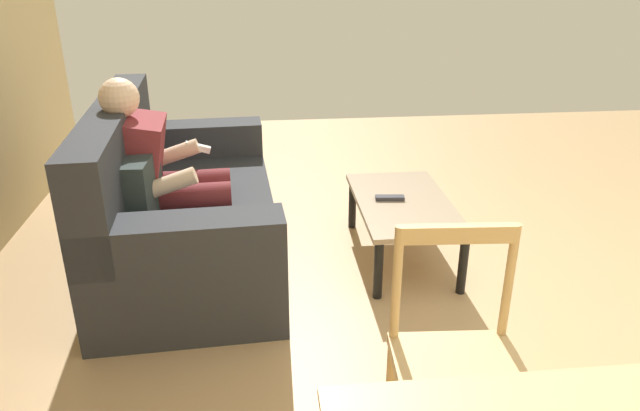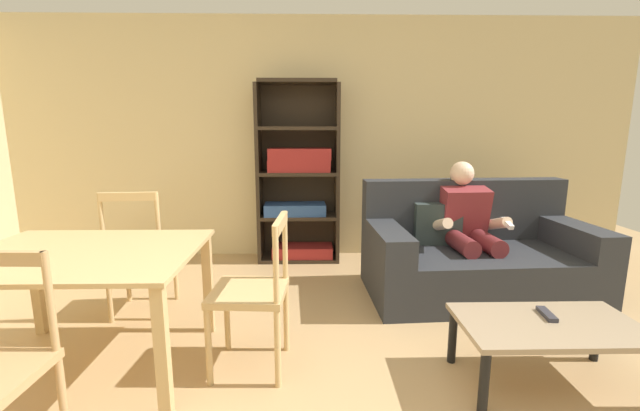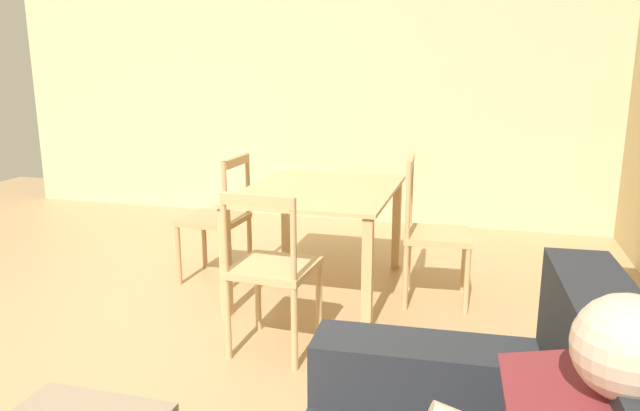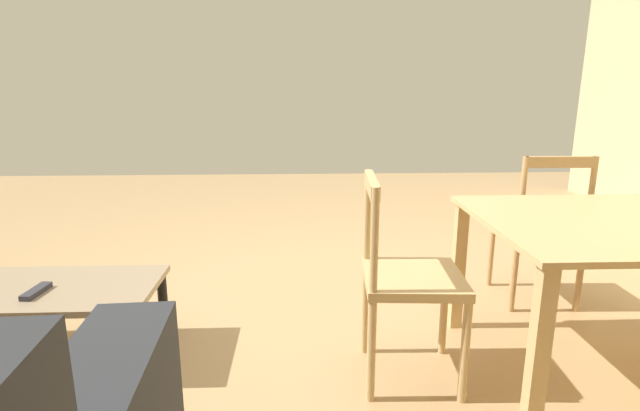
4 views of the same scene
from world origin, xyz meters
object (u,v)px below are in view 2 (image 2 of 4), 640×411
Objects in this scene: coffee_table at (549,331)px; dining_table at (83,268)px; dining_chair_near_wall at (141,254)px; dining_chair_facing_couch at (254,293)px; tv_remote at (547,314)px; person_lounging at (468,227)px; couch at (474,255)px; bookshelf at (299,182)px.

coffee_table is 2.61m from dining_table.
coffee_table is 1.00× the size of dining_chair_near_wall.
dining_table is 0.97m from dining_chair_facing_couch.
tv_remote is 1.66m from dining_chair_facing_couch.
person_lounging reaches higher than tv_remote.
person_lounging is 1.29m from tv_remote.
couch is at bearing 7.42° from dining_chair_near_wall.
tv_remote is at bearing -18.96° from dining_chair_near_wall.
dining_chair_facing_couch is (-1.68, -1.14, -0.10)m from person_lounging.
dining_chair_facing_couch is (-1.65, 0.13, 0.09)m from tv_remote.
bookshelf is 1.95× the size of dining_chair_near_wall.
couch is at bearing -88.01° from tv_remote.
bookshelf reaches higher than coffee_table.
bookshelf is at bearing 48.05° from dining_chair_near_wall.
dining_table is (-2.61, 0.13, 0.24)m from tv_remote.
coffee_table is 5.67× the size of tv_remote.
dining_chair_near_wall is at bearing 89.81° from dining_table.
person_lounging is 2.87m from dining_table.
person_lounging is 0.59× the size of bookshelf.
coffee_table is (-0.05, -1.35, -0.25)m from person_lounging.
bookshelf is at bearing 122.08° from coffee_table.
couch is 1.96× the size of coffee_table.
coffee_table is 1.06× the size of dining_chair_facing_couch.
bookshelf is 1.78m from dining_chair_near_wall.
tv_remote is 0.13× the size of dining_table.
person_lounging is 1.16× the size of dining_chair_near_wall.
tv_remote is 0.18× the size of dining_chair_near_wall.
dining_chair_facing_couch is (-1.74, -1.12, 0.14)m from couch.
bookshelf is (-1.42, 2.27, 0.52)m from coffee_table.
dining_chair_facing_couch is at bearing -145.76° from person_lounging.
dining_chair_facing_couch reaches higher than dining_table.
coffee_table is at bearing -20.65° from dining_chair_near_wall.
coffee_table is at bearing -4.66° from dining_table.
dining_chair_facing_couch is at bearing -0.11° from dining_table.
couch is at bearing -31.66° from bookshelf.
dining_table is at bearing -157.55° from couch.
couch reaches higher than dining_table.
couch is 2.07× the size of dining_chair_facing_couch.
person_lounging is 2.03m from dining_chair_facing_couch.
person_lounging is 2.66m from dining_chair_near_wall.
person_lounging reaches higher than dining_chair_near_wall.
coffee_table is 0.51× the size of bookshelf.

